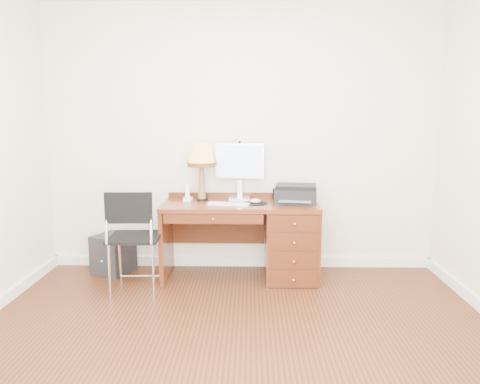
{
  "coord_description": "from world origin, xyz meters",
  "views": [
    {
      "loc": [
        0.09,
        -3.06,
        1.6
      ],
      "look_at": [
        0.0,
        1.2,
        0.89
      ],
      "focal_mm": 35.0,
      "sensor_mm": 36.0,
      "label": 1
    }
  ],
  "objects_px": {
    "printer": "(296,194)",
    "desk": "(273,237)",
    "chair": "(133,231)",
    "equipment_box": "(113,254)",
    "monitor": "(239,164)",
    "phone": "(188,196)",
    "leg_lamp": "(201,158)"
  },
  "relations": [
    {
      "from": "monitor",
      "to": "printer",
      "type": "distance_m",
      "value": 0.65
    },
    {
      "from": "printer",
      "to": "phone",
      "type": "height_order",
      "value": "printer"
    },
    {
      "from": "printer",
      "to": "desk",
      "type": "bearing_deg",
      "value": -165.95
    },
    {
      "from": "printer",
      "to": "leg_lamp",
      "type": "height_order",
      "value": "leg_lamp"
    },
    {
      "from": "leg_lamp",
      "to": "chair",
      "type": "distance_m",
      "value": 1.01
    },
    {
      "from": "monitor",
      "to": "phone",
      "type": "relative_size",
      "value": 3.3
    },
    {
      "from": "printer",
      "to": "chair",
      "type": "bearing_deg",
      "value": -154.08
    },
    {
      "from": "leg_lamp",
      "to": "chair",
      "type": "xyz_separation_m",
      "value": [
        -0.56,
        -0.59,
        -0.6
      ]
    },
    {
      "from": "chair",
      "to": "equipment_box",
      "type": "relative_size",
      "value": 2.41
    },
    {
      "from": "monitor",
      "to": "leg_lamp",
      "type": "distance_m",
      "value": 0.39
    },
    {
      "from": "chair",
      "to": "monitor",
      "type": "bearing_deg",
      "value": 34.58
    },
    {
      "from": "monitor",
      "to": "chair",
      "type": "xyz_separation_m",
      "value": [
        -0.93,
        -0.7,
        -0.53
      ]
    },
    {
      "from": "phone",
      "to": "leg_lamp",
      "type": "bearing_deg",
      "value": 22.31
    },
    {
      "from": "printer",
      "to": "chair",
      "type": "distance_m",
      "value": 1.58
    },
    {
      "from": "phone",
      "to": "chair",
      "type": "relative_size",
      "value": 0.18
    },
    {
      "from": "equipment_box",
      "to": "monitor",
      "type": "bearing_deg",
      "value": 30.76
    },
    {
      "from": "phone",
      "to": "printer",
      "type": "bearing_deg",
      "value": 3.54
    },
    {
      "from": "phone",
      "to": "equipment_box",
      "type": "distance_m",
      "value": 0.98
    },
    {
      "from": "desk",
      "to": "phone",
      "type": "bearing_deg",
      "value": 173.78
    },
    {
      "from": "phone",
      "to": "chair",
      "type": "bearing_deg",
      "value": -120.23
    },
    {
      "from": "printer",
      "to": "chair",
      "type": "relative_size",
      "value": 0.46
    },
    {
      "from": "leg_lamp",
      "to": "phone",
      "type": "relative_size",
      "value": 3.37
    },
    {
      "from": "desk",
      "to": "chair",
      "type": "bearing_deg",
      "value": -160.03
    },
    {
      "from": "desk",
      "to": "monitor",
      "type": "bearing_deg",
      "value": 144.97
    },
    {
      "from": "equipment_box",
      "to": "leg_lamp",
      "type": "bearing_deg",
      "value": 26.64
    },
    {
      "from": "chair",
      "to": "equipment_box",
      "type": "distance_m",
      "value": 0.76
    },
    {
      "from": "monitor",
      "to": "phone",
      "type": "bearing_deg",
      "value": -159.63
    },
    {
      "from": "monitor",
      "to": "desk",
      "type": "bearing_deg",
      "value": -30.34
    },
    {
      "from": "leg_lamp",
      "to": "equipment_box",
      "type": "height_order",
      "value": "leg_lamp"
    },
    {
      "from": "desk",
      "to": "chair",
      "type": "height_order",
      "value": "chair"
    },
    {
      "from": "desk",
      "to": "printer",
      "type": "relative_size",
      "value": 3.42
    },
    {
      "from": "desk",
      "to": "phone",
      "type": "distance_m",
      "value": 0.93
    }
  ]
}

